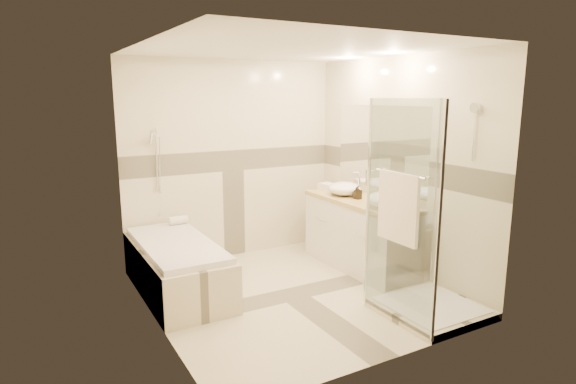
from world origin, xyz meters
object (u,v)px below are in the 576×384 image
vessel_sink_near (344,188)px  amenity_bottle_a (358,192)px  amenity_bottle_b (356,193)px  shower_enclosure (418,263)px  bathtub (177,265)px  vanity (360,234)px  vessel_sink_far (386,200)px

vessel_sink_near → amenity_bottle_a: vessel_sink_near is taller
amenity_bottle_b → amenity_bottle_a: bearing=-90.0°
shower_enclosure → amenity_bottle_a: (0.27, 1.31, 0.43)m
bathtub → vessel_sink_near: size_ratio=4.13×
amenity_bottle_a → amenity_bottle_b: amenity_bottle_a is taller
bathtub → shower_enclosure: shower_enclosure is taller
vanity → vessel_sink_near: (-0.02, 0.31, 0.51)m
vanity → amenity_bottle_a: bearing=119.2°
amenity_bottle_a → amenity_bottle_b: size_ratio=1.15×
amenity_bottle_a → bathtub: bearing=171.6°
amenity_bottle_b → vessel_sink_near: bearing=90.0°
bathtub → amenity_bottle_b: size_ratio=12.12×
bathtub → amenity_bottle_a: 2.24m
vessel_sink_far → amenity_bottle_a: 0.50m
vessel_sink_near → amenity_bottle_b: (0.00, -0.24, -0.01)m
vessel_sink_near → amenity_bottle_b: 0.24m
amenity_bottle_a → amenity_bottle_b: bearing=90.0°
amenity_bottle_b → bathtub: bearing=172.3°
bathtub → amenity_bottle_a: bearing=-8.4°
shower_enclosure → bathtub: bearing=138.9°
vessel_sink_far → vessel_sink_near: bearing=90.0°
vanity → vessel_sink_near: size_ratio=3.93×
amenity_bottle_a → shower_enclosure: bearing=-101.8°
bathtub → amenity_bottle_b: (2.13, -0.29, 0.61)m
vessel_sink_near → vessel_sink_far: (0.00, -0.77, 0.00)m
vanity → vessel_sink_near: vessel_sink_near is taller
vessel_sink_near → amenity_bottle_a: bearing=-90.0°
amenity_bottle_b → shower_enclosure: bearing=-101.6°
vessel_sink_far → amenity_bottle_b: vessel_sink_far is taller
vessel_sink_far → amenity_bottle_b: bearing=90.0°
vessel_sink_near → bathtub: bearing=178.9°
bathtub → amenity_bottle_b: amenity_bottle_b is taller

